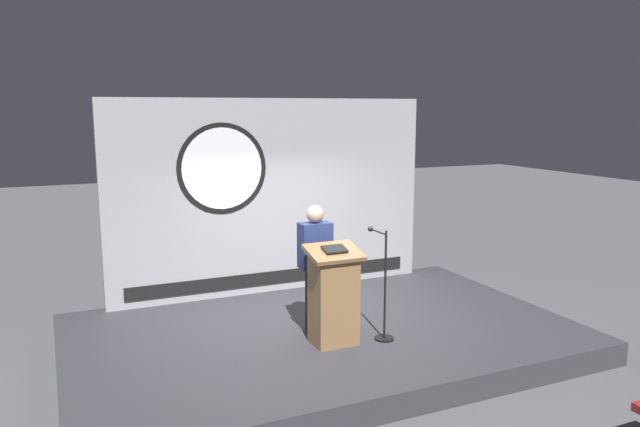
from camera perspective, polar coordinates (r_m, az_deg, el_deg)
ground_plane at (r=8.20m, az=0.24°, el=-12.60°), size 40.00×40.00×0.00m
stage_platform at (r=8.15m, az=0.25°, el=-11.62°), size 6.40×4.00×0.30m
banner_display at (r=9.38m, az=-4.58°, el=1.59°), size 5.05×0.12×2.97m
podium at (r=7.41m, az=1.28°, el=-7.73°), size 0.64×0.50×1.22m
speaker_person at (r=7.75m, az=-0.46°, el=-5.09°), size 0.40×0.26×1.63m
microphone_stand at (r=7.65m, az=5.87°, el=-8.12°), size 0.24×0.54×1.38m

